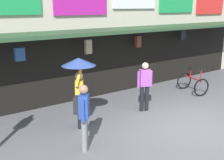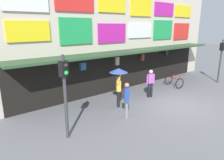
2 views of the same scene
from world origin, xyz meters
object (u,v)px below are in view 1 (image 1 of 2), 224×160
pedestrian_with_umbrella (79,73)px  pedestrian_in_yellow (83,113)px  pedestrian_in_red (145,84)px  bicycle_parked (192,83)px

pedestrian_with_umbrella → pedestrian_in_yellow: 1.51m
pedestrian_with_umbrella → pedestrian_in_red: (2.43, -0.08, -0.69)m
bicycle_parked → pedestrian_with_umbrella: 5.60m
bicycle_parked → pedestrian_with_umbrella: pedestrian_with_umbrella is taller
pedestrian_in_red → pedestrian_in_yellow: bearing=-159.2°
bicycle_parked → pedestrian_in_yellow: 6.25m
pedestrian_with_umbrella → pedestrian_in_red: pedestrian_with_umbrella is taller
pedestrian_with_umbrella → pedestrian_in_red: bearing=-1.9°
pedestrian_in_red → bicycle_parked: bearing=7.8°
pedestrian_with_umbrella → pedestrian_in_yellow: bearing=-115.3°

